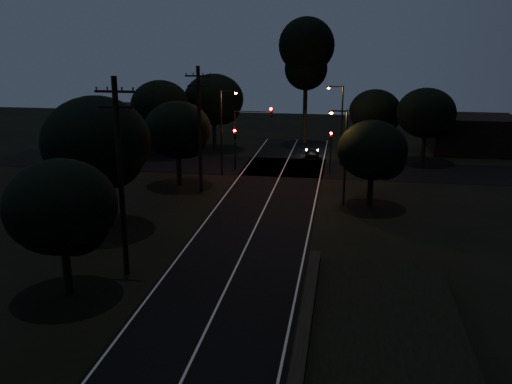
% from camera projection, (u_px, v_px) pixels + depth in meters
% --- Properties ---
extents(road_surface, '(60.00, 70.00, 0.03)m').
position_uv_depth(road_surface, '(270.00, 198.00, 46.77)').
color(road_surface, black).
rests_on(road_surface, ground).
extents(utility_pole_mid, '(2.20, 0.30, 11.00)m').
position_uv_depth(utility_pole_mid, '(120.00, 175.00, 30.80)').
color(utility_pole_mid, black).
rests_on(utility_pole_mid, ground).
extents(utility_pole_far, '(2.20, 0.30, 10.50)m').
position_uv_depth(utility_pole_far, '(200.00, 128.00, 47.01)').
color(utility_pole_far, black).
rests_on(utility_pole_far, ground).
extents(tree_left_b, '(5.64, 5.64, 7.17)m').
position_uv_depth(tree_left_b, '(64.00, 210.00, 28.42)').
color(tree_left_b, black).
rests_on(tree_left_b, ground).
extents(tree_left_c, '(7.24, 7.24, 9.15)m').
position_uv_depth(tree_left_c, '(99.00, 145.00, 37.90)').
color(tree_left_c, black).
rests_on(tree_left_c, ground).
extents(tree_left_d, '(5.84, 5.84, 7.41)m').
position_uv_depth(tree_left_d, '(180.00, 131.00, 49.34)').
color(tree_left_d, black).
rests_on(tree_left_d, ground).
extents(tree_far_nw, '(6.76, 6.76, 8.56)m').
position_uv_depth(tree_far_nw, '(216.00, 101.00, 64.38)').
color(tree_far_nw, black).
rests_on(tree_far_nw, ground).
extents(tree_far_w, '(6.36, 6.36, 8.11)m').
position_uv_depth(tree_far_w, '(162.00, 107.00, 61.42)').
color(tree_far_w, black).
rests_on(tree_far_w, ground).
extents(tree_far_ne, '(5.62, 5.62, 7.11)m').
position_uv_depth(tree_far_ne, '(377.00, 113.00, 61.94)').
color(tree_far_ne, black).
rests_on(tree_far_ne, ground).
extents(tree_far_e, '(6.01, 6.01, 7.63)m').
position_uv_depth(tree_far_e, '(428.00, 114.00, 58.23)').
color(tree_far_e, black).
rests_on(tree_far_e, ground).
extents(tree_right_a, '(5.31, 5.31, 6.75)m').
position_uv_depth(tree_right_a, '(375.00, 152.00, 43.17)').
color(tree_right_a, black).
rests_on(tree_right_a, ground).
extents(tall_pine, '(6.51, 6.51, 14.79)m').
position_uv_depth(tall_pine, '(306.00, 53.00, 66.37)').
color(tall_pine, black).
rests_on(tall_pine, ground).
extents(building_left, '(10.00, 8.00, 4.40)m').
position_uv_depth(building_left, '(130.00, 125.00, 69.03)').
color(building_left, black).
rests_on(building_left, ground).
extents(building_right, '(9.00, 7.00, 4.00)m').
position_uv_depth(building_right, '(472.00, 134.00, 63.97)').
color(building_right, black).
rests_on(building_right, ground).
extents(signal_left, '(0.28, 0.35, 4.10)m').
position_uv_depth(signal_left, '(235.00, 142.00, 55.11)').
color(signal_left, black).
rests_on(signal_left, ground).
extents(signal_right, '(0.28, 0.35, 4.10)m').
position_uv_depth(signal_right, '(331.00, 145.00, 53.72)').
color(signal_right, black).
rests_on(signal_right, ground).
extents(signal_mast, '(3.70, 0.35, 6.25)m').
position_uv_depth(signal_mast, '(252.00, 127.00, 54.45)').
color(signal_mast, black).
rests_on(signal_mast, ground).
extents(streetlight_a, '(1.66, 0.26, 8.00)m').
position_uv_depth(streetlight_a, '(223.00, 127.00, 52.84)').
color(streetlight_a, black).
rests_on(streetlight_a, ground).
extents(streetlight_b, '(1.66, 0.26, 8.00)m').
position_uv_depth(streetlight_b, '(340.00, 120.00, 56.93)').
color(streetlight_b, black).
rests_on(streetlight_b, ground).
extents(streetlight_c, '(1.46, 0.26, 7.50)m').
position_uv_depth(streetlight_c, '(343.00, 151.00, 43.63)').
color(streetlight_c, black).
rests_on(streetlight_c, ground).
extents(car, '(1.79, 3.83, 1.27)m').
position_uv_depth(car, '(312.00, 154.00, 60.35)').
color(car, black).
rests_on(car, ground).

